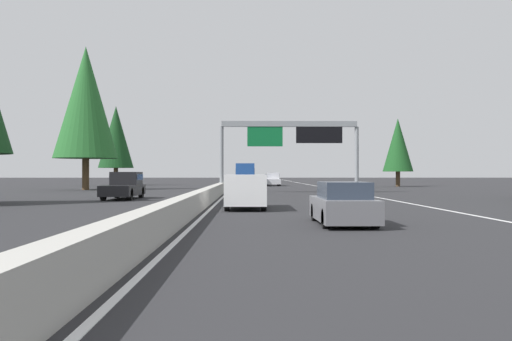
% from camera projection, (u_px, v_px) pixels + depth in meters
% --- Properties ---
extents(ground_plane, '(320.00, 320.00, 0.00)m').
position_uv_depth(ground_plane, '(229.00, 189.00, 61.13)').
color(ground_plane, '#262628').
extents(median_barrier, '(180.00, 0.56, 0.90)m').
position_uv_depth(median_barrier, '(232.00, 182.00, 81.13)').
color(median_barrier, '#ADAAA3').
rests_on(median_barrier, ground).
extents(shoulder_stripe_right, '(160.00, 0.16, 0.01)m').
position_uv_depth(shoulder_stripe_right, '(319.00, 187.00, 71.30)').
color(shoulder_stripe_right, silver).
rests_on(shoulder_stripe_right, ground).
extents(shoulder_stripe_median, '(160.00, 0.16, 0.01)m').
position_uv_depth(shoulder_stripe_median, '(234.00, 187.00, 71.13)').
color(shoulder_stripe_median, silver).
rests_on(shoulder_stripe_median, ground).
extents(sign_gantry_overhead, '(0.50, 12.68, 6.51)m').
position_uv_depth(sign_gantry_overhead, '(291.00, 136.00, 49.22)').
color(sign_gantry_overhead, gray).
rests_on(sign_gantry_overhead, ground).
extents(sedan_mid_left, '(4.40, 1.80, 1.47)m').
position_uv_depth(sedan_mid_left, '(343.00, 205.00, 18.61)').
color(sedan_mid_left, slate).
rests_on(sedan_mid_left, ground).
extents(minivan_distant_b, '(5.00, 1.95, 1.69)m').
position_uv_depth(minivan_distant_b, '(246.00, 190.00, 26.86)').
color(minivan_distant_b, white).
rests_on(minivan_distant_b, ground).
extents(bus_near_center, '(11.50, 2.55, 3.10)m').
position_uv_depth(bus_near_center, '(245.00, 174.00, 77.83)').
color(bus_near_center, '#1E4793').
rests_on(bus_near_center, ground).
extents(pickup_mid_center, '(5.60, 2.00, 1.86)m').
position_uv_depth(pickup_mid_center, '(273.00, 179.00, 76.84)').
color(pickup_mid_center, silver).
rests_on(pickup_mid_center, ground).
extents(sedan_mid_right, '(4.40, 1.80, 1.47)m').
position_uv_depth(sedan_mid_right, '(246.00, 184.00, 55.99)').
color(sedan_mid_right, slate).
rests_on(sedan_mid_right, ground).
extents(box_truck_far_center, '(8.50, 2.40, 2.95)m').
position_uv_depth(box_truck_far_center, '(246.00, 174.00, 106.09)').
color(box_truck_far_center, gold).
rests_on(box_truck_far_center, ground).
extents(oncoming_near, '(5.60, 2.00, 1.86)m').
position_uv_depth(oncoming_near, '(124.00, 186.00, 37.34)').
color(oncoming_near, black).
rests_on(oncoming_near, ground).
extents(conifer_right_mid, '(4.02, 4.02, 9.13)m').
position_uv_depth(conifer_right_mid, '(398.00, 145.00, 72.34)').
color(conifer_right_mid, '#4C3823').
rests_on(conifer_right_mid, ground).
extents(conifer_left_near, '(6.73, 6.73, 15.30)m').
position_uv_depth(conifer_left_near, '(86.00, 102.00, 57.59)').
color(conifer_left_near, '#4C3823').
rests_on(conifer_left_near, ground).
extents(conifer_left_mid, '(5.14, 5.14, 11.68)m').
position_uv_depth(conifer_left_mid, '(116.00, 137.00, 79.68)').
color(conifer_left_mid, '#4C3823').
rests_on(conifer_left_mid, ground).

